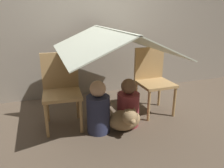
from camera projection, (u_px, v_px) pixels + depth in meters
ground_plane at (114, 121)px, 2.76m from camera, size 8.80×8.80×0.00m
wall_back at (90, 16)px, 3.36m from camera, size 7.00×0.05×2.50m
chair_left at (61, 87)px, 2.56m from camera, size 0.46×0.46×0.87m
chair_right at (153, 78)px, 2.93m from camera, size 0.43×0.43×0.87m
sheet_canopy at (112, 41)px, 2.51m from camera, size 1.22×1.48×0.27m
person_front at (98, 110)px, 2.46m from camera, size 0.26×0.26×0.61m
person_second at (128, 106)px, 2.61m from camera, size 0.26×0.26×0.59m
dog at (126, 119)px, 2.51m from camera, size 0.39×0.39×0.34m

